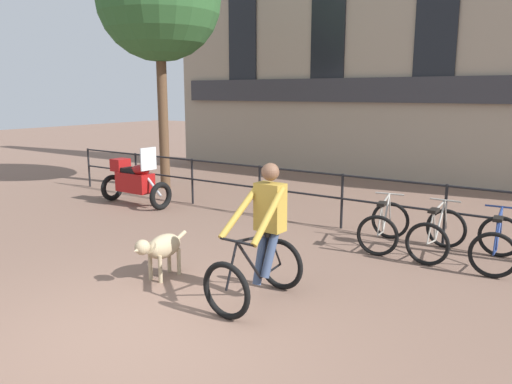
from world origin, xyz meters
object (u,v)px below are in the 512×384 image
object	(u,v)px
parked_bicycle_near_lamp	(384,226)
parked_bicycle_mid_left	(437,234)
parked_bicycle_mid_right	(497,244)
dog	(161,248)
cyclist_with_bike	(262,240)
parked_motorcycle	(134,181)

from	to	relation	value
parked_bicycle_near_lamp	parked_bicycle_mid_left	size ratio (longest dim) A/B	1.08
parked_bicycle_near_lamp	parked_bicycle_mid_right	world-z (taller)	same
dog	parked_bicycle_mid_right	size ratio (longest dim) A/B	0.88
cyclist_with_bike	parked_bicycle_mid_right	xyz separation A→B (m)	(2.19, 2.94, -0.41)
parked_motorcycle	parked_bicycle_near_lamp	distance (m)	5.84
dog	parked_bicycle_mid_right	bearing A→B (deg)	38.53
parked_motorcycle	parked_bicycle_near_lamp	size ratio (longest dim) A/B	1.48
parked_bicycle_near_lamp	parked_bicycle_mid_left	distance (m)	0.86
cyclist_with_bike	parked_motorcycle	distance (m)	6.03
parked_bicycle_mid_right	parked_bicycle_near_lamp	bearing A→B (deg)	-4.18
dog	parked_motorcycle	distance (m)	4.84
dog	parked_bicycle_near_lamp	size ratio (longest dim) A/B	0.84
parked_bicycle_near_lamp	parked_bicycle_mid_right	xyz separation A→B (m)	(1.72, -0.00, 0.00)
parked_bicycle_near_lamp	dog	bearing A→B (deg)	48.29
parked_bicycle_mid_right	parked_bicycle_mid_left	bearing A→B (deg)	-4.18
dog	parked_bicycle_near_lamp	xyz separation A→B (m)	(2.00, 3.15, -0.09)
cyclist_with_bike	parked_motorcycle	world-z (taller)	cyclist_with_bike
cyclist_with_bike	parked_bicycle_mid_right	size ratio (longest dim) A/B	1.47
parked_bicycle_mid_right	cyclist_with_bike	bearing A→B (deg)	49.17
parked_motorcycle	dog	bearing A→B (deg)	-126.67
cyclist_with_bike	dog	size ratio (longest dim) A/B	1.68
parked_bicycle_near_lamp	parked_bicycle_mid_left	bearing A→B (deg)	170.74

